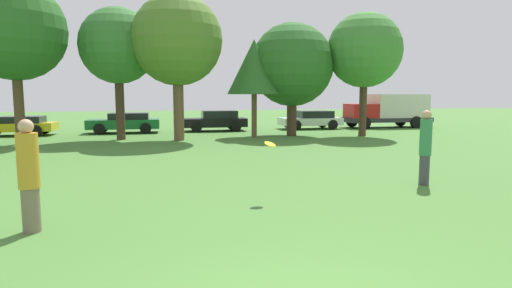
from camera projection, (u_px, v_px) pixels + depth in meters
name	position (u px, v px, depth m)	size (l,w,h in m)	color
person_thrower	(29.00, 175.00, 6.79)	(0.33, 0.33, 1.87)	#726651
person_catcher	(425.00, 146.00, 10.41)	(0.29, 0.29, 1.89)	#3F3F47
frisbee	(270.00, 144.00, 8.94)	(0.27, 0.25, 0.15)	yellow
tree_1	(14.00, 30.00, 18.64)	(4.52, 4.52, 7.45)	brown
tree_2	(118.00, 46.00, 20.81)	(3.80, 3.80, 6.63)	#473323
tree_3	(177.00, 41.00, 20.44)	(4.47, 4.47, 7.20)	brown
tree_4	(254.00, 67.00, 22.08)	(2.89, 2.89, 5.21)	brown
tree_5	(292.00, 65.00, 22.99)	(4.58, 4.58, 6.23)	#473323
tree_6	(365.00, 51.00, 22.73)	(4.08, 4.08, 6.77)	#473323
parked_car_yellow	(17.00, 125.00, 23.33)	(4.20, 2.06, 1.09)	gold
parked_car_green	(125.00, 122.00, 25.08)	(4.23, 2.11, 1.21)	#196633
parked_car_black	(216.00, 120.00, 26.47)	(4.02, 2.00, 1.29)	black
parked_car_white	(311.00, 119.00, 28.12)	(4.14, 2.12, 1.22)	silver
delivery_truck_red	(389.00, 110.00, 29.28)	(6.26, 2.33, 2.33)	#2D2D33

